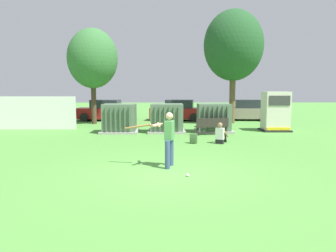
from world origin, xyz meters
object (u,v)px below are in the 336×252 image
at_px(seated_spectator, 221,135).
at_px(parked_car_left_of_center, 104,111).
at_px(batter, 168,137).
at_px(parked_car_leftmost, 31,111).
at_px(park_bench, 212,125).
at_px(parked_car_right_of_center, 178,111).
at_px(transformer_west, 120,119).
at_px(backpack, 194,139).
at_px(parked_car_rightmost, 246,111).
at_px(sports_ball, 188,175).
at_px(generator_enclosure, 275,112).
at_px(transformer_mid_east, 214,118).
at_px(transformer_mid_west, 167,119).

relative_size(seated_spectator, parked_car_left_of_center, 0.22).
distance_m(batter, seated_spectator, 5.07).
bearing_deg(parked_car_leftmost, park_bench, -30.87).
height_order(batter, parked_car_right_of_center, batter).
height_order(transformer_west, park_bench, transformer_west).
bearing_deg(parked_car_right_of_center, parked_car_leftmost, -178.88).
bearing_deg(backpack, parked_car_rightmost, 64.44).
bearing_deg(backpack, sports_ball, -96.78).
bearing_deg(transformer_west, park_bench, -10.29).
relative_size(parked_car_left_of_center, parked_car_right_of_center, 0.99).
xyz_separation_m(generator_enclosure, batter, (-6.39, -8.66, -0.16)).
bearing_deg(sports_ball, seated_spectator, 71.19).
bearing_deg(transformer_west, transformer_mid_east, 1.71).
bearing_deg(transformer_west, parked_car_right_of_center, 62.60).
xyz_separation_m(generator_enclosure, park_bench, (-3.95, -1.57, -0.60)).
xyz_separation_m(batter, parked_car_left_of_center, (-4.76, 14.90, -0.22)).
bearing_deg(transformer_mid_west, parked_car_leftmost, 147.47).
bearing_deg(generator_enclosure, sports_ball, -120.75).
xyz_separation_m(transformer_west, parked_car_rightmost, (8.94, 7.05, -0.04)).
height_order(transformer_west, sports_ball, transformer_west).
relative_size(transformer_mid_east, park_bench, 1.14).
bearing_deg(parked_car_leftmost, transformer_mid_west, -32.53).
bearing_deg(parked_car_left_of_center, parked_car_rightmost, 0.83).
bearing_deg(parked_car_right_of_center, transformer_west, -117.40).
height_order(park_bench, sports_ball, park_bench).
relative_size(generator_enclosure, batter, 1.32).
bearing_deg(batter, transformer_mid_east, 71.70).
xyz_separation_m(parked_car_leftmost, parked_car_rightmost, (16.65, 0.33, 0.00)).
bearing_deg(sports_ball, batter, 116.01).
distance_m(generator_enclosure, parked_car_right_of_center, 8.31).
relative_size(generator_enclosure, park_bench, 1.25).
bearing_deg(parked_car_right_of_center, batter, -93.70).
relative_size(transformer_mid_east, parked_car_right_of_center, 0.48).
distance_m(transformer_mid_east, generator_enclosure, 3.74).
bearing_deg(seated_spectator, backpack, 179.66).
xyz_separation_m(park_bench, backpack, (-1.22, -2.68, -0.32)).
relative_size(transformer_west, batter, 1.21).
relative_size(generator_enclosure, seated_spectator, 2.39).
height_order(parked_car_leftmost, parked_car_rightmost, same).
relative_size(transformer_mid_west, parked_car_left_of_center, 0.48).
xyz_separation_m(backpack, parked_car_right_of_center, (-0.25, 10.54, 0.54)).
xyz_separation_m(sports_ball, seated_spectator, (1.89, 5.54, 0.33)).
distance_m(transformer_mid_west, generator_enclosure, 6.40).
xyz_separation_m(generator_enclosure, parked_car_left_of_center, (-11.15, 6.24, -0.38)).
bearing_deg(parked_car_rightmost, backpack, -115.56).
distance_m(generator_enclosure, parked_car_leftmost, 17.80).
height_order(generator_enclosure, parked_car_rightmost, generator_enclosure).
xyz_separation_m(park_bench, parked_car_leftmost, (-12.78, 7.64, 0.22)).
distance_m(backpack, parked_car_rightmost, 11.82).
height_order(generator_enclosure, backpack, generator_enclosure).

